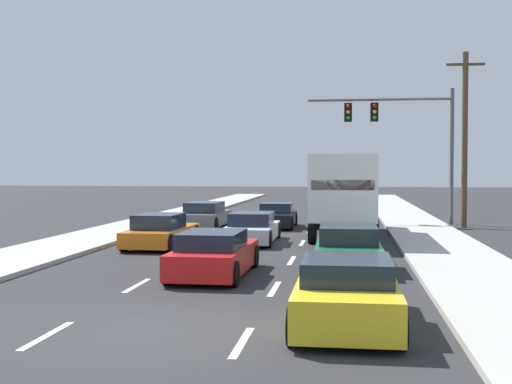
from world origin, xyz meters
The scene contains 14 objects.
ground_plane centered at (0.00, 25.00, 0.00)m, with size 140.00×140.00×0.00m, color #2B2B2D.
sidewalk_right centered at (6.79, 20.00, 0.07)m, with size 3.07×80.00×0.14m, color #B2AFA8.
sidewalk_left centered at (-6.79, 20.00, 0.07)m, with size 3.07×80.00×0.14m, color #B2AFA8.
lane_markings centered at (0.00, 19.43, 0.00)m, with size 3.54×52.00×0.01m.
car_gray centered at (-3.40, 20.46, 0.59)m, with size 1.93×4.45×1.26m.
car_orange centered at (-3.38, 12.55, 0.55)m, with size 1.92×4.73×1.22m.
car_black centered at (0.02, 21.08, 0.54)m, with size 1.84×4.12×1.20m.
car_silver centered at (-0.24, 14.30, 0.54)m, with size 1.91×4.67×1.18m.
car_red centered at (-0.10, 6.13, 0.57)m, with size 1.90×4.43×1.22m.
box_truck centered at (3.29, 16.65, 1.99)m, with size 2.70×9.23×3.40m.
car_green centered at (3.45, 8.06, 0.58)m, with size 1.96×4.54×1.25m.
car_yellow centered at (3.42, 0.89, 0.59)m, with size 1.93×4.28×1.25m.
traffic_signal_mast centered at (5.70, 24.12, 5.19)m, with size 7.47×0.69×6.98m.
utility_pole_mid centered at (9.06, 22.32, 4.39)m, with size 1.80×0.28×8.51m.
Camera 1 is at (3.41, -11.48, 2.87)m, focal length 47.29 mm.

